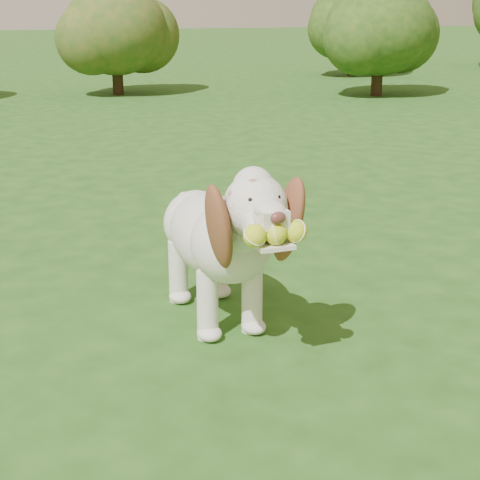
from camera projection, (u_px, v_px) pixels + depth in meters
name	position (u px, v px, depth m)	size (l,w,h in m)	color
ground	(216.00, 364.00, 2.69)	(80.00, 80.00, 0.00)	#204814
dog	(220.00, 233.00, 2.92)	(0.39, 1.12, 0.73)	silver
shrub_c	(115.00, 30.00, 10.54)	(1.51, 1.51, 1.56)	#382314
shrub_d	(380.00, 29.00, 10.40)	(1.55, 1.55, 1.60)	#382314
shrub_f	(354.00, 21.00, 13.38)	(1.61, 1.61, 1.67)	#382314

